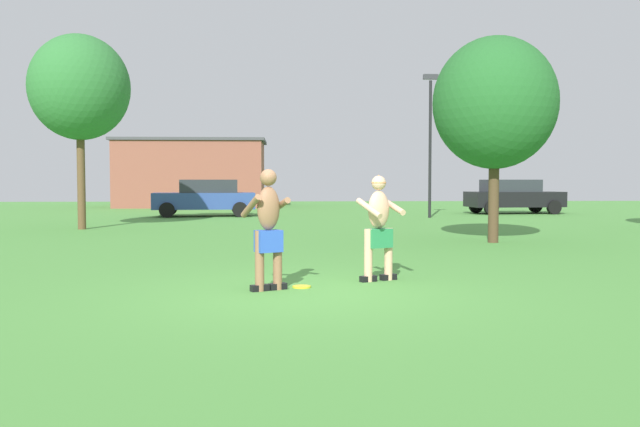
{
  "coord_description": "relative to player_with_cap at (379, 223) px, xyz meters",
  "views": [
    {
      "loc": [
        -0.26,
        -9.22,
        1.56
      ],
      "look_at": [
        0.35,
        2.38,
        0.98
      ],
      "focal_mm": 37.82,
      "sensor_mm": 36.0,
      "label": 1
    }
  ],
  "objects": [
    {
      "name": "ground_plane",
      "position": [
        -1.19,
        -1.09,
        -0.89
      ],
      "size": [
        80.0,
        80.0,
        0.0
      ],
      "primitive_type": "plane",
      "color": "#4C8E3D"
    },
    {
      "name": "player_with_cap",
      "position": [
        0.0,
        0.0,
        0.0
      ],
      "size": [
        0.74,
        0.75,
        1.64
      ],
      "color": "black",
      "rests_on": "ground_plane"
    },
    {
      "name": "player_in_blue",
      "position": [
        -1.68,
        -0.8,
        0.01
      ],
      "size": [
        0.73,
        0.76,
        1.72
      ],
      "color": "black",
      "rests_on": "ground_plane"
    },
    {
      "name": "frisbee",
      "position": [
        -1.21,
        -0.58,
        -0.88
      ],
      "size": [
        0.27,
        0.27,
        0.03
      ],
      "primitive_type": "cylinder",
      "color": "yellow",
      "rests_on": "ground_plane"
    },
    {
      "name": "car_blue_near_post",
      "position": [
        -4.86,
        18.86,
        -0.07
      ],
      "size": [
        4.46,
        2.38,
        1.58
      ],
      "color": "#2D478C",
      "rests_on": "ground_plane"
    },
    {
      "name": "car_black_mid_lot",
      "position": [
        9.16,
        20.41,
        -0.07
      ],
      "size": [
        4.46,
        2.38,
        1.58
      ],
      "color": "black",
      "rests_on": "ground_plane"
    },
    {
      "name": "lamp_post",
      "position": [
        4.55,
        17.25,
        2.7
      ],
      "size": [
        0.6,
        0.24,
        5.89
      ],
      "color": "black",
      "rests_on": "ground_plane"
    },
    {
      "name": "outbuilding_behind_lot",
      "position": [
        -6.83,
        29.41,
        1.06
      ],
      "size": [
        8.54,
        5.29,
        3.9
      ],
      "color": "brown",
      "rests_on": "ground_plane"
    },
    {
      "name": "tree_left_field",
      "position": [
        -7.88,
        11.38,
        3.56
      ],
      "size": [
        3.11,
        3.11,
        6.13
      ],
      "color": "brown",
      "rests_on": "ground_plane"
    },
    {
      "name": "tree_behind_players",
      "position": [
        3.76,
        6.22,
        2.57
      ],
      "size": [
        3.06,
        3.06,
        5.11
      ],
      "color": "#4C3823",
      "rests_on": "ground_plane"
    }
  ]
}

